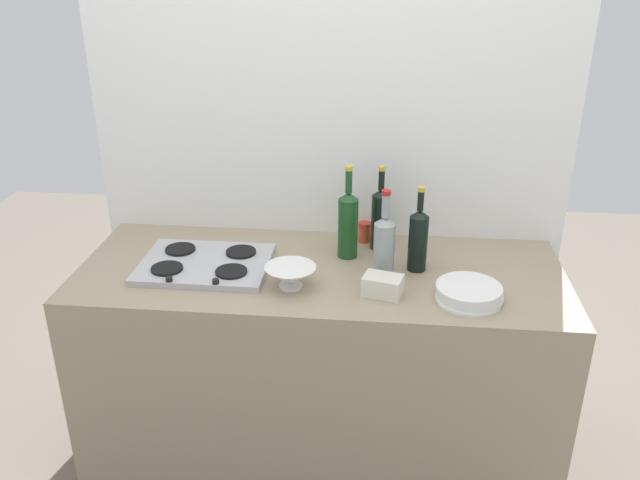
{
  "coord_description": "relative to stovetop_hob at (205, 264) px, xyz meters",
  "views": [
    {
      "loc": [
        0.22,
        -2.16,
        2.01
      ],
      "look_at": [
        0.0,
        0.0,
        1.02
      ],
      "focal_mm": 36.9,
      "sensor_mm": 36.0,
      "label": 1
    }
  ],
  "objects": [
    {
      "name": "wine_bottle_leftmost",
      "position": [
        0.78,
        0.06,
        0.11
      ],
      "size": [
        0.07,
        0.07,
        0.32
      ],
      "color": "black",
      "rests_on": "counter_block"
    },
    {
      "name": "plate_stack",
      "position": [
        0.95,
        -0.15,
        0.01
      ],
      "size": [
        0.23,
        0.23,
        0.05
      ],
      "color": "white",
      "rests_on": "counter_block"
    },
    {
      "name": "mixing_bowl",
      "position": [
        0.34,
        -0.12,
        0.03
      ],
      "size": [
        0.18,
        0.18,
        0.08
      ],
      "color": "white",
      "rests_on": "counter_block"
    },
    {
      "name": "stovetop_hob",
      "position": [
        0.0,
        0.0,
        0.0
      ],
      "size": [
        0.48,
        0.37,
        0.04
      ],
      "color": "#B2B2B7",
      "rests_on": "counter_block"
    },
    {
      "name": "backsplash_panel",
      "position": [
        0.43,
        0.4,
        0.24
      ],
      "size": [
        1.9,
        0.06,
        2.31
      ],
      "primitive_type": "cube",
      "color": "white",
      "rests_on": "ground"
    },
    {
      "name": "wine_bottle_mid_left",
      "position": [
        0.66,
        -0.0,
        0.11
      ],
      "size": [
        0.08,
        0.08,
        0.33
      ],
      "color": "gray",
      "rests_on": "counter_block"
    },
    {
      "name": "counter_block",
      "position": [
        0.43,
        0.02,
        -0.46
      ],
      "size": [
        1.8,
        0.7,
        0.9
      ],
      "primitive_type": "cube",
      "color": "tan",
      "rests_on": "ground"
    },
    {
      "name": "wine_bottle_rightmost",
      "position": [
        0.52,
        0.15,
        0.12
      ],
      "size": [
        0.08,
        0.08,
        0.36
      ],
      "color": "#19471E",
      "rests_on": "counter_block"
    },
    {
      "name": "wine_bottle_mid_right",
      "position": [
        0.64,
        0.23,
        0.12
      ],
      "size": [
        0.07,
        0.07,
        0.34
      ],
      "color": "black",
      "rests_on": "counter_block"
    },
    {
      "name": "condiment_jar_front",
      "position": [
        0.58,
        0.29,
        0.03
      ],
      "size": [
        0.05,
        0.05,
        0.08
      ],
      "color": "#C64C2D",
      "rests_on": "counter_block"
    },
    {
      "name": "butter_dish",
      "position": [
        0.66,
        -0.14,
        0.02
      ],
      "size": [
        0.15,
        0.12,
        0.07
      ],
      "primitive_type": "cube",
      "rotation": [
        0.0,
        0.0,
        -0.25
      ],
      "color": "silver",
      "rests_on": "counter_block"
    },
    {
      "name": "ground_plane",
      "position": [
        0.43,
        0.02,
        -0.91
      ],
      "size": [
        6.0,
        6.0,
        0.0
      ],
      "primitive_type": "plane",
      "color": "#6B6056",
      "rests_on": "ground"
    }
  ]
}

